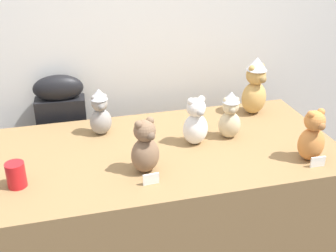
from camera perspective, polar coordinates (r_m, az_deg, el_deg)
wall_back at (r=2.53m, az=-4.01°, el=16.24°), size 7.00×0.08×2.60m
display_table at (r=2.29m, az=0.00°, el=-10.80°), size 1.67×0.85×0.71m
instrument_case at (r=2.64m, az=-13.53°, el=-2.98°), size 0.29×0.14×0.94m
teddy_bear_snow at (r=2.09m, az=3.71°, el=0.50°), size 0.15×0.13×0.25m
teddy_bear_sand at (r=2.16m, az=8.30°, el=1.40°), size 0.13×0.11×0.25m
teddy_bear_honey at (r=2.45m, az=11.55°, el=5.20°), size 0.19×0.17×0.33m
teddy_bear_ash at (r=2.20m, az=-9.06°, el=1.82°), size 0.13×0.11×0.25m
teddy_bear_mocha at (r=1.86m, az=-3.07°, el=-2.87°), size 0.17×0.16×0.26m
teddy_bear_ginger at (r=2.05m, az=18.73°, el=-1.36°), size 0.15×0.13×0.25m
party_cup_red at (r=1.89m, az=-19.66°, el=-6.17°), size 0.08×0.08×0.11m
name_card_front_left at (r=2.04m, az=19.40°, el=-4.53°), size 0.07×0.01×0.05m
name_card_front_middle at (r=1.81m, az=-2.29°, el=-7.10°), size 0.07×0.01×0.05m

